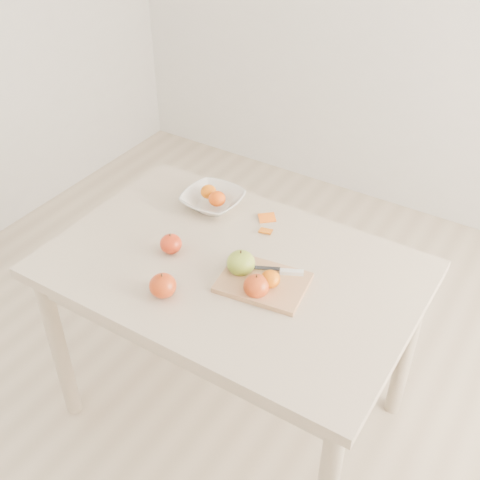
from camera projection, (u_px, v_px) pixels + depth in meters
The scene contains 14 objects.
ground at pixel (233, 408), 2.42m from camera, with size 3.50×3.50×0.00m, color #C6B293.
table at pixel (232, 287), 2.02m from camera, with size 1.20×0.80×0.75m.
cutting_board at pixel (263, 283), 1.88m from camera, with size 0.27×0.20×0.02m, color tan.
board_tangerine at pixel (270, 279), 1.84m from camera, with size 0.06×0.06×0.05m, color #D36207.
fruit_bowl at pixel (213, 200), 2.21m from camera, with size 0.22×0.22×0.05m, color silver.
bowl_tangerine_near at pixel (208, 192), 2.22m from camera, with size 0.06×0.06×0.05m, color orange.
bowl_tangerine_far at pixel (217, 199), 2.18m from camera, with size 0.06×0.06×0.06m, color #E25A08.
orange_peel_a at pixel (267, 219), 2.16m from camera, with size 0.06×0.04×0.00m, color orange.
orange_peel_b at pixel (266, 231), 2.10m from camera, with size 0.04×0.04×0.00m, color orange.
paring_knife at pixel (287, 271), 1.90m from camera, with size 0.16×0.08×0.01m.
apple_green at pixel (241, 263), 1.90m from camera, with size 0.09×0.09×0.08m, color olive.
apple_red_e at pixel (256, 286), 1.82m from camera, with size 0.08×0.08×0.07m, color #900A09.
apple_red_c at pixel (163, 286), 1.82m from camera, with size 0.08×0.08×0.08m, color maroon.
apple_red_b at pixel (171, 244), 2.00m from camera, with size 0.07×0.07×0.07m, color #9D0A0E.
Camera 1 is at (0.82, -1.26, 2.01)m, focal length 45.00 mm.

